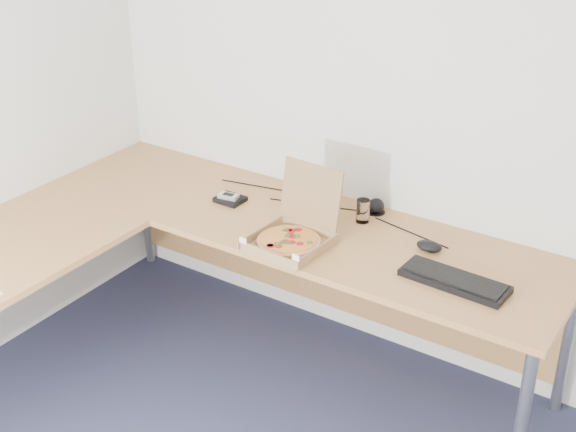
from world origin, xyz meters
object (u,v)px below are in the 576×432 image
Objects in this scene: desk at (177,246)px; pizza_box at (291,237)px; wallet at (230,199)px; drinking_glass at (363,211)px; keyboard at (454,281)px.

pizza_box reaches higher than desk.
wallet is at bearing 161.71° from pizza_box.
desk is 0.50m from pizza_box.
pizza_box is 0.39m from drinking_glass.
pizza_box reaches higher than keyboard.
drinking_glass is 0.83× the size of wallet.
wallet is (-0.47, 0.19, -0.03)m from pizza_box.
wallet is at bearing -165.55° from drinking_glass.
keyboard reaches higher than desk.
desk is 19.28× the size of wallet.
keyboard is (0.71, 0.08, -0.02)m from pizza_box.
pizza_box is 0.83× the size of keyboard.
pizza_box reaches higher than drinking_glass.
drinking_glass is at bearing 70.82° from pizza_box.
pizza_box is at bearing -113.31° from drinking_glass.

